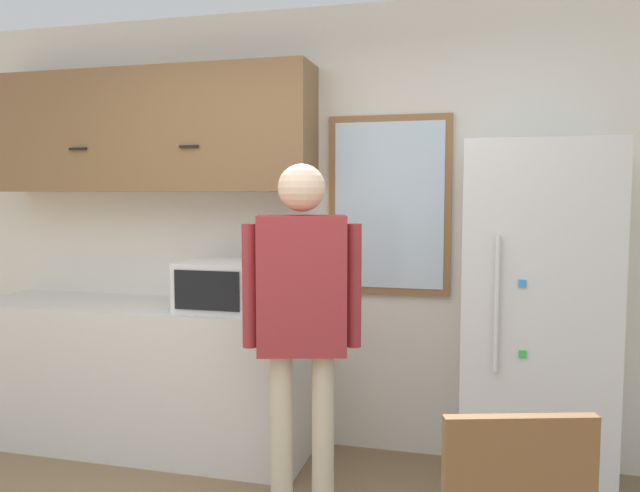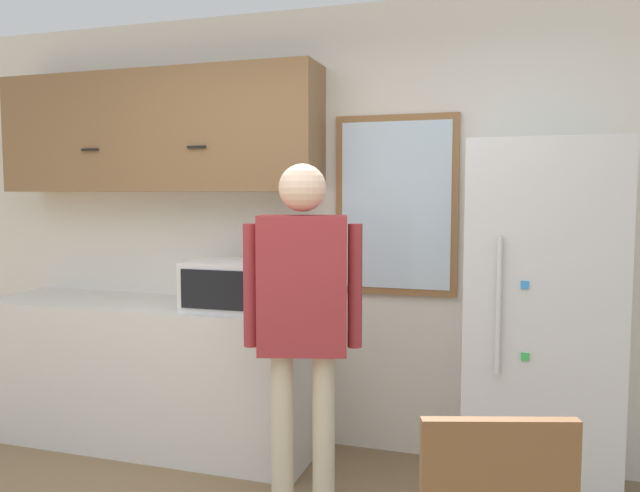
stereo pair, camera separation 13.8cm
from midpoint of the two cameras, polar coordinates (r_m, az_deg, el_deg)
name	(u,v)px [view 1 (the left image)]	position (r m, az deg, el deg)	size (l,w,h in m)	color
back_wall	(330,231)	(3.86, -0.12, 1.40)	(6.00, 0.06, 2.70)	silver
counter	(141,375)	(4.14, -17.02, -11.22)	(2.14, 0.63, 0.90)	silver
upper_cabinets	(147,132)	(4.13, -16.48, 10.00)	(2.14, 0.36, 0.75)	olive
microwave	(229,286)	(3.70, -9.35, -3.60)	(0.55, 0.42, 0.28)	white
person	(302,303)	(3.02, -2.98, -5.24)	(0.56, 0.33, 1.72)	beige
refrigerator	(534,322)	(3.41, 17.91, -6.61)	(0.72, 0.73, 1.84)	silver
window	(389,205)	(3.73, 5.28, 3.72)	(0.73, 0.05, 1.06)	olive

